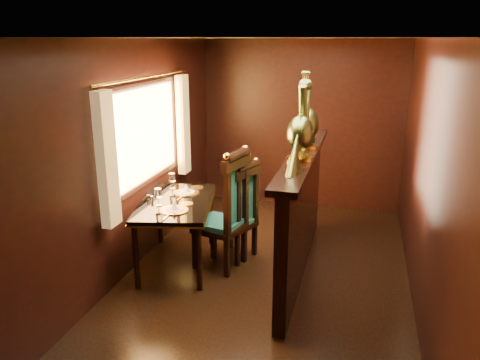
{
  "coord_description": "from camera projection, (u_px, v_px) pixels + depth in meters",
  "views": [
    {
      "loc": [
        0.9,
        -4.45,
        2.5
      ],
      "look_at": [
        -0.33,
        0.17,
        1.04
      ],
      "focal_mm": 35.0,
      "sensor_mm": 36.0,
      "label": 1
    }
  ],
  "objects": [
    {
      "name": "chair_left",
      "position": [
        230.0,
        207.0,
        5.11
      ],
      "size": [
        0.6,
        0.62,
        1.39
      ],
      "rotation": [
        0.0,
        0.0,
        -0.22
      ],
      "color": "black",
      "rests_on": "ground"
    },
    {
      "name": "peacock_left",
      "position": [
        301.0,
        118.0,
        4.42
      ],
      "size": [
        0.26,
        0.7,
        0.84
      ],
      "primitive_type": null,
      "color": "#194C2D",
      "rests_on": "partition"
    },
    {
      "name": "dining_table",
      "position": [
        176.0,
        207.0,
        5.21
      ],
      "size": [
        1.05,
        1.44,
        0.97
      ],
      "rotation": [
        0.0,
        0.0,
        0.22
      ],
      "color": "black",
      "rests_on": "ground"
    },
    {
      "name": "room_shell",
      "position": [
        260.0,
        134.0,
        4.64
      ],
      "size": [
        3.04,
        5.04,
        2.52
      ],
      "color": "black",
      "rests_on": "ground"
    },
    {
      "name": "peacock_right",
      "position": [
        308.0,
        110.0,
        4.91
      ],
      "size": [
        0.26,
        0.69,
        0.83
      ],
      "primitive_type": null,
      "color": "#194C2D",
      "rests_on": "partition"
    },
    {
      "name": "ground",
      "position": [
        265.0,
        279.0,
        5.06
      ],
      "size": [
        5.0,
        5.0,
        0.0
      ],
      "primitive_type": "plane",
      "color": "black",
      "rests_on": "ground"
    },
    {
      "name": "partition",
      "position": [
        301.0,
        210.0,
        5.05
      ],
      "size": [
        0.26,
        2.7,
        1.36
      ],
      "color": "black",
      "rests_on": "ground"
    },
    {
      "name": "chair_right",
      "position": [
        242.0,
        209.0,
        5.35
      ],
      "size": [
        0.56,
        0.58,
        1.21
      ],
      "rotation": [
        0.0,
        0.0,
        -0.36
      ],
      "color": "black",
      "rests_on": "ground"
    }
  ]
}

